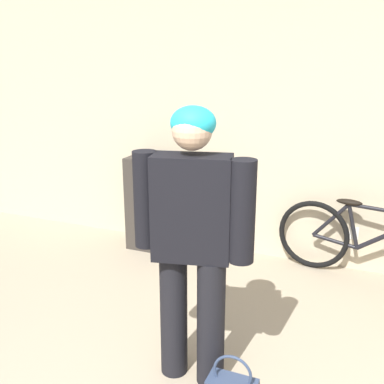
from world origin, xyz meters
The scene contains 5 objects.
wall_back centered at (0.00, 2.98, 1.30)m, with size 8.00×0.07×2.60m.
side_shelf centered at (-1.27, 2.74, 0.47)m, with size 0.70×0.38×0.95m.
person centered at (-0.26, 1.03, 0.94)m, with size 0.71×0.30×1.64m.
bicycle centered at (0.71, 2.78, 0.35)m, with size 1.66×0.46×0.72m.
banana centered at (-1.18, 2.79, 0.97)m, with size 0.32×0.09×0.04m.
Camera 1 is at (0.63, -1.13, 1.87)m, focal length 42.00 mm.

